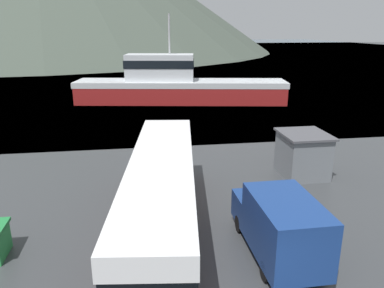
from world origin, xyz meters
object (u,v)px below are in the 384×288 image
at_px(fishing_boat, 176,85).
at_px(tour_bus, 162,193).
at_px(delivery_van, 280,224).
at_px(dock_kiosk, 303,154).

bearing_deg(fishing_boat, tour_bus, 1.97).
bearing_deg(fishing_boat, delivery_van, 10.23).
relative_size(tour_bus, delivery_van, 2.52).
bearing_deg(delivery_van, dock_kiosk, 59.78).
bearing_deg(delivery_van, fishing_boat, 90.49).
bearing_deg(tour_bus, fishing_boat, 89.70).
distance_m(tour_bus, fishing_boat, 28.74).
distance_m(tour_bus, delivery_van, 4.71).
bearing_deg(tour_bus, dock_kiosk, 39.38).
xyz_separation_m(tour_bus, fishing_boat, (3.74, 28.49, 0.13)).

